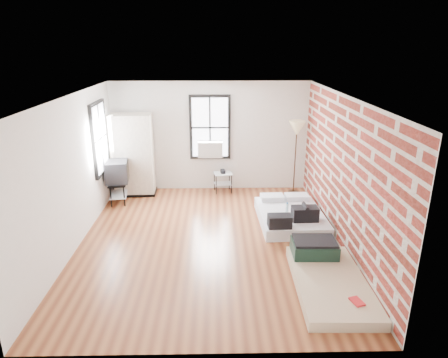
{
  "coord_description": "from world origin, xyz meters",
  "views": [
    {
      "loc": [
        0.15,
        -7.02,
        3.7
      ],
      "look_at": [
        0.3,
        0.3,
        1.18
      ],
      "focal_mm": 32.0,
      "sensor_mm": 36.0,
      "label": 1
    }
  ],
  "objects_px": {
    "mattress_main": "(291,216)",
    "side_table": "(223,177)",
    "mattress_bare": "(326,274)",
    "wardrobe": "(133,155)",
    "tv_stand": "(117,173)",
    "floor_lamp": "(297,131)"
  },
  "relations": [
    {
      "from": "mattress_main",
      "to": "side_table",
      "type": "height_order",
      "value": "side_table"
    },
    {
      "from": "mattress_main",
      "to": "mattress_bare",
      "type": "height_order",
      "value": "mattress_main"
    },
    {
      "from": "wardrobe",
      "to": "mattress_bare",
      "type": "bearing_deg",
      "value": -48.58
    },
    {
      "from": "mattress_main",
      "to": "side_table",
      "type": "bearing_deg",
      "value": 124.92
    },
    {
      "from": "wardrobe",
      "to": "side_table",
      "type": "xyz_separation_m",
      "value": [
        2.25,
        0.07,
        -0.62
      ]
    },
    {
      "from": "mattress_main",
      "to": "tv_stand",
      "type": "distance_m",
      "value": 4.2
    },
    {
      "from": "wardrobe",
      "to": "side_table",
      "type": "relative_size",
      "value": 3.41
    },
    {
      "from": "side_table",
      "to": "floor_lamp",
      "type": "relative_size",
      "value": 0.32
    },
    {
      "from": "mattress_main",
      "to": "tv_stand",
      "type": "height_order",
      "value": "tv_stand"
    },
    {
      "from": "wardrobe",
      "to": "mattress_main",
      "type": "bearing_deg",
      "value": -28.45
    },
    {
      "from": "wardrobe",
      "to": "floor_lamp",
      "type": "relative_size",
      "value": 1.1
    },
    {
      "from": "floor_lamp",
      "to": "tv_stand",
      "type": "height_order",
      "value": "floor_lamp"
    },
    {
      "from": "mattress_bare",
      "to": "tv_stand",
      "type": "relative_size",
      "value": 2.04
    },
    {
      "from": "mattress_bare",
      "to": "floor_lamp",
      "type": "bearing_deg",
      "value": 88.17
    },
    {
      "from": "mattress_main",
      "to": "side_table",
      "type": "xyz_separation_m",
      "value": [
        -1.42,
        1.9,
        0.24
      ]
    },
    {
      "from": "side_table",
      "to": "floor_lamp",
      "type": "xyz_separation_m",
      "value": [
        1.83,
        -0.07,
        1.21
      ]
    },
    {
      "from": "floor_lamp",
      "to": "tv_stand",
      "type": "xyz_separation_m",
      "value": [
        -4.36,
        -0.58,
        -0.86
      ]
    },
    {
      "from": "mattress_main",
      "to": "floor_lamp",
      "type": "bearing_deg",
      "value": 75.66
    },
    {
      "from": "mattress_main",
      "to": "wardrobe",
      "type": "distance_m",
      "value": 4.2
    },
    {
      "from": "floor_lamp",
      "to": "tv_stand",
      "type": "bearing_deg",
      "value": -172.48
    },
    {
      "from": "wardrobe",
      "to": "floor_lamp",
      "type": "height_order",
      "value": "wardrobe"
    },
    {
      "from": "mattress_bare",
      "to": "side_table",
      "type": "distance_m",
      "value": 4.46
    }
  ]
}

